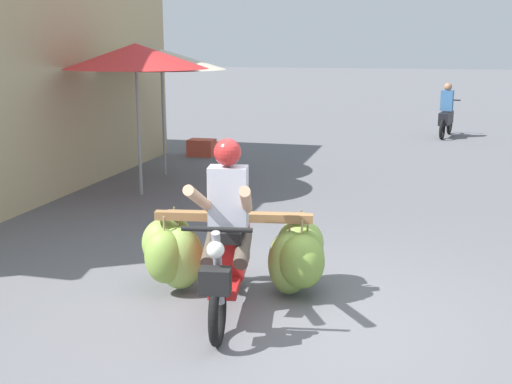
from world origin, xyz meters
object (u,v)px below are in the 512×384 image
Objects in this scene: motorbike_main_loaded at (232,250)px; produce_crate at (202,148)px; market_umbrella_near_shop at (136,56)px; market_umbrella_further_along at (162,59)px; motorbike_distant_ahead_left at (446,115)px.

produce_crate is (-2.93, 7.39, -0.29)m from motorbike_main_loaded.
market_umbrella_near_shop is 4.20m from produce_crate.
motorbike_main_loaded is at bearing -54.38° from market_umbrella_near_shop.
produce_crate is (-0.27, 3.68, -2.01)m from market_umbrella_near_shop.
market_umbrella_further_along reaches higher than motorbike_main_loaded.
market_umbrella_further_along is at bearing -89.26° from produce_crate.
market_umbrella_near_shop is at bearing -121.61° from motorbike_distant_ahead_left.
market_umbrella_near_shop is at bearing -81.26° from market_umbrella_further_along.
motorbike_distant_ahead_left is at bearing 39.72° from produce_crate.
motorbike_main_loaded is 0.85× the size of market_umbrella_further_along.
motorbike_distant_ahead_left is 0.67× the size of market_umbrella_near_shop.
motorbike_main_loaded is 0.83× the size of market_umbrella_near_shop.
market_umbrella_near_shop is (-2.66, 3.71, 1.72)m from motorbike_main_loaded.
market_umbrella_near_shop is 4.25× the size of produce_crate.
market_umbrella_further_along is at bearing 118.76° from motorbike_main_loaded.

